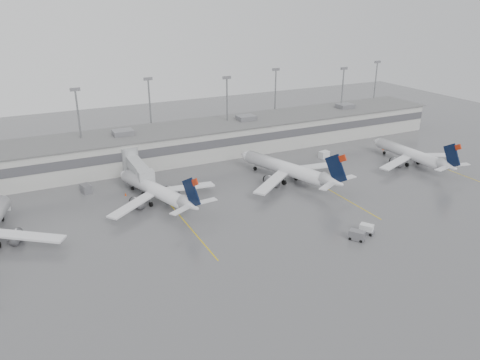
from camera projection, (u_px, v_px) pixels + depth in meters
name	position (u px, v px, depth m)	size (l,w,h in m)	color
ground	(320.00, 248.00, 81.33)	(260.00, 260.00, 0.00)	#58585A
terminal	(197.00, 140.00, 128.24)	(152.00, 17.00, 9.45)	#B1B1AC
light_masts	(189.00, 108.00, 130.20)	(142.40, 8.00, 20.60)	gray
jet_bridge_right	(135.00, 166.00, 109.69)	(4.00, 17.20, 7.00)	#9DA0A3
stand_markings	(255.00, 199.00, 101.38)	(105.25, 40.00, 0.01)	gold
jet_mid_left	(157.00, 190.00, 98.14)	(24.88, 28.34, 9.46)	silver
jet_mid_right	(289.00, 169.00, 109.52)	(27.21, 30.99, 10.36)	silver
jet_far_right	(412.00, 154.00, 120.78)	(25.78, 28.87, 9.35)	silver
baggage_tug	(366.00, 230.00, 86.33)	(2.95, 3.24, 1.78)	silver
baggage_cart	(357.00, 235.00, 83.93)	(2.86, 3.17, 1.78)	slate
gse_uld_a	(4.00, 206.00, 95.69)	(2.43, 1.62, 1.72)	silver
gse_uld_b	(143.00, 182.00, 108.20)	(2.61, 1.74, 1.85)	silver
gse_uld_c	(324.00, 155.00, 126.81)	(2.62, 1.75, 1.86)	silver
gse_loader	(86.00, 188.00, 104.41)	(1.84, 2.95, 1.84)	slate
cone_b	(126.00, 194.00, 102.89)	(0.43, 0.43, 0.68)	#ED4105
cone_c	(279.00, 178.00, 111.90)	(0.41, 0.41, 0.66)	#ED4105
cone_d	(383.00, 148.00, 133.80)	(0.50, 0.50, 0.80)	#ED4105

